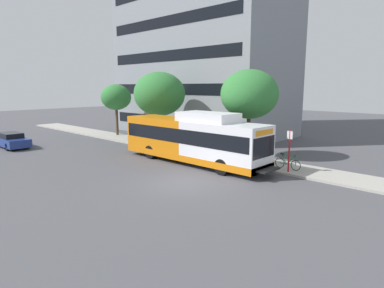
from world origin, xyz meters
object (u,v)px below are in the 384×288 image
Objects in this scene: street_tree_near_stop at (249,94)px; bicycle_parked at (288,163)px; street_tree_far_block at (116,97)px; street_tree_mid_block at (159,94)px; parked_car_far_lane at (12,140)px; bus_stop_sign_pole at (289,148)px; transit_bus at (193,139)px.

bicycle_parked is at bearing -111.49° from street_tree_near_stop.
street_tree_mid_block is at bearing -91.36° from street_tree_far_block.
street_tree_far_block is 1.21× the size of parked_car_far_lane.
bicycle_parked is 0.27× the size of street_tree_near_stop.
bus_stop_sign_pole is 0.40× the size of street_tree_near_stop.
bicycle_parked is 23.59m from parked_car_far_lane.
transit_bus is 6.64m from bus_stop_sign_pole.
parked_car_far_lane is at bearing 141.33° from street_tree_mid_block.
street_tree_near_stop is (2.22, 4.46, 3.13)m from bus_stop_sign_pole.
bus_stop_sign_pole is 1.48× the size of bicycle_parked.
street_tree_mid_block reaches higher than transit_bus.
transit_bus is 17.12m from parked_car_far_lane.
bus_stop_sign_pole is at bearing -97.05° from street_tree_mid_block.
bus_stop_sign_pole is 1.29m from bicycle_parked.
transit_bus is 2.72× the size of parked_car_far_lane.
street_tree_far_block reaches higher than bus_stop_sign_pole.
street_tree_far_block is at bearing 91.12° from street_tree_near_stop.
parked_car_far_lane is at bearing 174.99° from street_tree_far_block.
parked_car_far_lane reaches higher than bicycle_parked.
street_tree_mid_block is 13.73m from parked_car_far_lane.
street_tree_far_block is (1.29, 20.84, 3.64)m from bicycle_parked.
street_tree_far_block is (-0.33, 16.73, -0.58)m from street_tree_near_stop.
transit_bus is at bearing 154.75° from street_tree_near_stop.
transit_bus is at bearing -104.18° from street_tree_far_block.
street_tree_near_stop reaches higher than bus_stop_sign_pole.
bus_stop_sign_pole is at bearing -149.23° from bicycle_parked.
bicycle_parked is at bearing -67.85° from transit_bus.
bicycle_parked is at bearing -67.21° from parked_car_far_lane.
street_tree_mid_block is (3.57, 7.52, 2.96)m from transit_bus.
street_tree_far_block is at bearing 88.64° from street_tree_mid_block.
street_tree_far_block is (1.89, 21.20, 2.55)m from bus_stop_sign_pole.
bus_stop_sign_pole is 0.58× the size of parked_car_far_lane.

